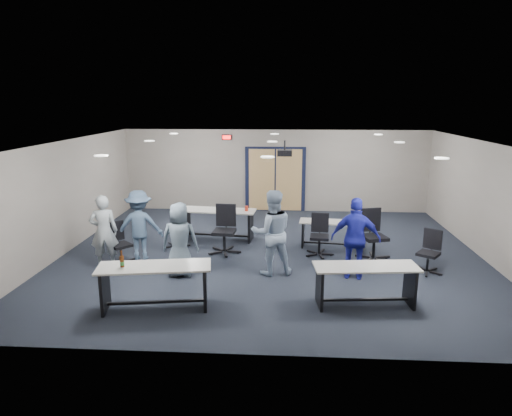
# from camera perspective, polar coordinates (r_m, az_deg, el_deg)

# --- Properties ---
(floor) EXTENTS (10.00, 10.00, 0.00)m
(floor) POSITION_cam_1_polar(r_m,az_deg,el_deg) (11.12, 1.86, -5.77)
(floor) COLOR black
(floor) RESTS_ON ground
(back_wall) EXTENTS (10.00, 0.04, 2.70)m
(back_wall) POSITION_cam_1_polar(r_m,az_deg,el_deg) (15.18, 2.43, 4.67)
(back_wall) COLOR gray
(back_wall) RESTS_ON floor
(front_wall) EXTENTS (10.00, 0.04, 2.70)m
(front_wall) POSITION_cam_1_polar(r_m,az_deg,el_deg) (6.43, 0.68, -7.56)
(front_wall) COLOR gray
(front_wall) RESTS_ON floor
(left_wall) EXTENTS (0.04, 9.00, 2.70)m
(left_wall) POSITION_cam_1_polar(r_m,az_deg,el_deg) (11.99, -22.74, 1.28)
(left_wall) COLOR gray
(left_wall) RESTS_ON floor
(right_wall) EXTENTS (0.04, 9.00, 2.70)m
(right_wall) POSITION_cam_1_polar(r_m,az_deg,el_deg) (11.73, 27.13, 0.59)
(right_wall) COLOR gray
(right_wall) RESTS_ON floor
(ceiling) EXTENTS (10.00, 9.00, 0.04)m
(ceiling) POSITION_cam_1_polar(r_m,az_deg,el_deg) (10.55, 1.97, 8.22)
(ceiling) COLOR white
(ceiling) RESTS_ON back_wall
(double_door) EXTENTS (2.00, 0.07, 2.20)m
(double_door) POSITION_cam_1_polar(r_m,az_deg,el_deg) (15.19, 2.42, 3.53)
(double_door) COLOR black
(double_door) RESTS_ON back_wall
(exit_sign) EXTENTS (0.32, 0.07, 0.18)m
(exit_sign) POSITION_cam_1_polar(r_m,az_deg,el_deg) (15.11, -3.68, 8.82)
(exit_sign) COLOR black
(exit_sign) RESTS_ON back_wall
(ceiling_projector) EXTENTS (0.35, 0.32, 0.37)m
(ceiling_projector) POSITION_cam_1_polar(r_m,az_deg,el_deg) (11.07, 3.60, 6.91)
(ceiling_projector) COLOR black
(ceiling_projector) RESTS_ON ceiling
(ceiling_can_lights) EXTENTS (6.24, 5.74, 0.02)m
(ceiling_can_lights) POSITION_cam_1_polar(r_m,az_deg,el_deg) (10.80, 2.01, 8.18)
(ceiling_can_lights) COLOR white
(ceiling_can_lights) RESTS_ON ceiling
(table_front_left) EXTENTS (2.06, 0.96, 1.10)m
(table_front_left) POSITION_cam_1_polar(r_m,az_deg,el_deg) (8.37, -12.58, -8.65)
(table_front_left) COLOR #ADABA3
(table_front_left) RESTS_ON floor
(table_front_right) EXTENTS (1.91, 0.80, 0.75)m
(table_front_right) POSITION_cam_1_polar(r_m,az_deg,el_deg) (8.53, 13.52, -8.55)
(table_front_right) COLOR #ADABA3
(table_front_right) RESTS_ON floor
(table_back_left) EXTENTS (2.04, 0.85, 0.94)m
(table_back_left) POSITION_cam_1_polar(r_m,az_deg,el_deg) (12.18, -4.73, -1.38)
(table_back_left) COLOR #ADABA3
(table_back_left) RESTS_ON floor
(table_back_right) EXTENTS (1.71, 0.73, 0.67)m
(table_back_right) POSITION_cam_1_polar(r_m,az_deg,el_deg) (11.66, 9.54, -2.69)
(table_back_right) COLOR #ADABA3
(table_back_right) RESTS_ON floor
(chair_back_a) EXTENTS (0.62, 0.62, 0.93)m
(chair_back_a) POSITION_cam_1_polar(r_m,az_deg,el_deg) (11.71, -9.84, -2.59)
(chair_back_a) COLOR black
(chair_back_a) RESTS_ON floor
(chair_back_b) EXTENTS (0.79, 0.79, 1.18)m
(chair_back_b) POSITION_cam_1_polar(r_m,az_deg,el_deg) (11.04, -4.00, -2.74)
(chair_back_b) COLOR black
(chair_back_b) RESTS_ON floor
(chair_back_c) EXTENTS (0.69, 0.69, 1.00)m
(chair_back_c) POSITION_cam_1_polar(r_m,az_deg,el_deg) (10.98, 7.93, -3.41)
(chair_back_c) COLOR black
(chair_back_c) RESTS_ON floor
(chair_back_d) EXTENTS (0.92, 0.92, 1.19)m
(chair_back_d) POSITION_cam_1_polar(r_m,az_deg,el_deg) (10.91, 14.60, -3.33)
(chair_back_d) COLOR black
(chair_back_d) RESTS_ON floor
(chair_loose_left) EXTENTS (0.85, 0.85, 0.96)m
(chair_loose_left) POSITION_cam_1_polar(r_m,az_deg,el_deg) (10.79, -16.60, -4.28)
(chair_loose_left) COLOR black
(chair_loose_left) RESTS_ON floor
(chair_loose_right) EXTENTS (0.82, 0.82, 0.94)m
(chair_loose_right) POSITION_cam_1_polar(r_m,az_deg,el_deg) (10.48, 20.76, -5.18)
(chair_loose_right) COLOR black
(chair_loose_right) RESTS_ON floor
(person_gray) EXTENTS (0.69, 0.56, 1.64)m
(person_gray) POSITION_cam_1_polar(r_m,az_deg,el_deg) (10.60, -18.49, -2.79)
(person_gray) COLOR #9DA7AC
(person_gray) RESTS_ON floor
(person_plaid) EXTENTS (0.78, 0.51, 1.59)m
(person_plaid) POSITION_cam_1_polar(r_m,az_deg,el_deg) (9.70, -9.51, -3.93)
(person_plaid) COLOR slate
(person_plaid) RESTS_ON floor
(person_lightblue) EXTENTS (1.02, 0.87, 1.83)m
(person_lightblue) POSITION_cam_1_polar(r_m,az_deg,el_deg) (9.65, 2.01, -3.08)
(person_lightblue) COLOR #99AFCA
(person_lightblue) RESTS_ON floor
(person_navy) EXTENTS (1.07, 0.59, 1.72)m
(person_navy) POSITION_cam_1_polar(r_m,az_deg,el_deg) (9.64, 12.36, -3.76)
(person_navy) COLOR #1C1F9A
(person_navy) RESTS_ON floor
(person_back) EXTENTS (1.15, 0.78, 1.64)m
(person_back) POSITION_cam_1_polar(r_m,az_deg,el_deg) (10.87, -14.36, -2.12)
(person_back) COLOR #405774
(person_back) RESTS_ON floor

